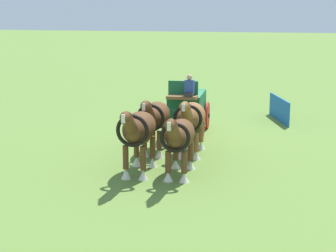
{
  "coord_description": "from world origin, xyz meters",
  "views": [
    {
      "loc": [
        21.74,
        4.85,
        5.09
      ],
      "look_at": [
        4.3,
        0.29,
        1.2
      ],
      "focal_mm": 57.18,
      "sensor_mm": 36.0,
      "label": 1
    }
  ],
  "objects_px": {
    "draft_horse_rear_off": "(155,117)",
    "draft_horse_lead_off": "(138,130)",
    "show_wagon": "(187,107)",
    "draft_horse_lead_near": "(179,137)",
    "draft_horse_rear_near": "(191,118)"
  },
  "relations": [
    {
      "from": "draft_horse_rear_off",
      "to": "draft_horse_lead_off",
      "type": "xyz_separation_m",
      "value": [
        2.59,
        0.19,
        0.09
      ]
    },
    {
      "from": "show_wagon",
      "to": "draft_horse_lead_off",
      "type": "distance_m",
      "value": 6.03
    },
    {
      "from": "draft_horse_rear_off",
      "to": "draft_horse_lead_near",
      "type": "bearing_deg",
      "value": 30.76
    },
    {
      "from": "show_wagon",
      "to": "draft_horse_rear_near",
      "type": "bearing_deg",
      "value": 15.07
    },
    {
      "from": "show_wagon",
      "to": "draft_horse_rear_off",
      "type": "distance_m",
      "value": 3.46
    },
    {
      "from": "show_wagon",
      "to": "draft_horse_rear_off",
      "type": "relative_size",
      "value": 1.72
    },
    {
      "from": "draft_horse_lead_off",
      "to": "show_wagon",
      "type": "bearing_deg",
      "value": 178.06
    },
    {
      "from": "show_wagon",
      "to": "draft_horse_rear_off",
      "type": "height_order",
      "value": "show_wagon"
    },
    {
      "from": "draft_horse_rear_near",
      "to": "draft_horse_lead_near",
      "type": "height_order",
      "value": "draft_horse_rear_near"
    },
    {
      "from": "show_wagon",
      "to": "draft_horse_lead_off",
      "type": "relative_size",
      "value": 1.78
    },
    {
      "from": "show_wagon",
      "to": "draft_horse_rear_near",
      "type": "height_order",
      "value": "show_wagon"
    },
    {
      "from": "draft_horse_rear_near",
      "to": "draft_horse_lead_off",
      "type": "distance_m",
      "value": 2.91
    },
    {
      "from": "show_wagon",
      "to": "draft_horse_rear_off",
      "type": "bearing_deg",
      "value": -6.63
    },
    {
      "from": "show_wagon",
      "to": "draft_horse_lead_off",
      "type": "height_order",
      "value": "show_wagon"
    },
    {
      "from": "draft_horse_lead_off",
      "to": "draft_horse_rear_near",
      "type": "bearing_deg",
      "value": 157.73
    }
  ]
}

